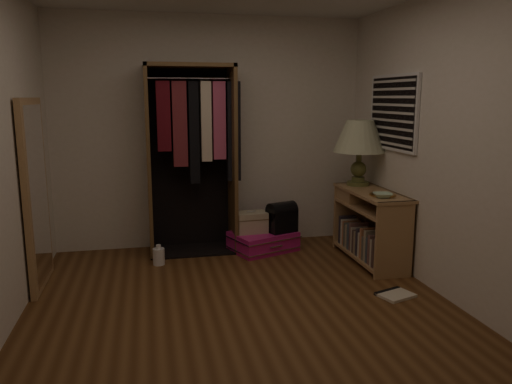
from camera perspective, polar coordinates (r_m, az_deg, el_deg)
ground at (r=4.12m, az=-1.30°, el=-13.64°), size 4.00×4.00×0.00m
room_walls at (r=3.82m, az=-0.41°, el=7.72°), size 3.52×4.02×2.60m
console_bookshelf at (r=5.39m, az=12.73°, el=-3.57°), size 0.42×1.12×0.75m
open_wardrobe at (r=5.50m, az=-7.04°, el=5.56°), size 1.01×0.50×2.05m
floor_mirror at (r=4.87m, az=-23.85°, el=-0.25°), size 0.06×0.80×1.70m
pink_suitcase at (r=5.65m, az=0.82°, el=-5.63°), size 0.84×0.72×0.21m
train_case at (r=5.58m, az=-0.53°, el=-3.46°), size 0.36×0.26×0.25m
black_bag at (r=5.60m, az=2.96°, el=-2.81°), size 0.36×0.29×0.34m
table_lamp at (r=5.54m, az=11.76°, el=6.09°), size 0.67×0.67×0.71m
brass_tray at (r=5.08m, az=14.27°, el=-0.30°), size 0.32×0.32×0.01m
ceramic_bowl at (r=4.96m, az=14.28°, el=-0.37°), size 0.21×0.21×0.05m
white_jug at (r=5.28m, az=-11.05°, el=-7.21°), size 0.15×0.15×0.21m
floor_book at (r=4.60m, az=15.52°, el=-11.19°), size 0.35×0.31×0.03m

